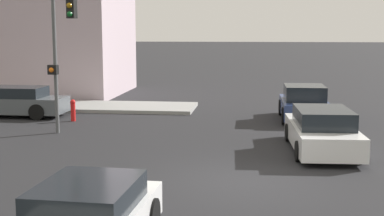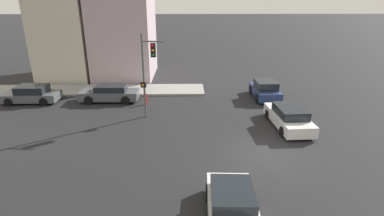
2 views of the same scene
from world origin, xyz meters
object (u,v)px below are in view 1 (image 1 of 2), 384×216
(traffic_signal, at_px, (62,35))
(crossing_car_1, at_px, (304,104))
(crossing_car_0, at_px, (322,131))
(parked_car_0, at_px, (14,102))
(fire_hydrant, at_px, (73,110))

(traffic_signal, xyz_separation_m, crossing_car_1, (4.06, -9.03, -2.94))
(crossing_car_0, distance_m, parked_car_0, 13.79)
(fire_hydrant, bearing_deg, parked_car_0, 73.34)
(crossing_car_1, relative_size, fire_hydrant, 4.19)
(fire_hydrant, bearing_deg, traffic_signal, -166.95)
(traffic_signal, bearing_deg, fire_hydrant, -160.72)
(crossing_car_0, distance_m, crossing_car_1, 5.91)
(crossing_car_0, bearing_deg, fire_hydrant, 62.40)
(crossing_car_1, relative_size, parked_car_0, 0.83)
(parked_car_0, height_order, fire_hydrant, parked_car_0)
(parked_car_0, bearing_deg, crossing_car_0, 157.86)
(crossing_car_1, bearing_deg, fire_hydrant, 97.86)
(fire_hydrant, bearing_deg, crossing_car_0, -114.87)
(crossing_car_1, xyz_separation_m, parked_car_0, (-0.52, 12.64, -0.06))
(traffic_signal, relative_size, fire_hydrant, 6.21)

